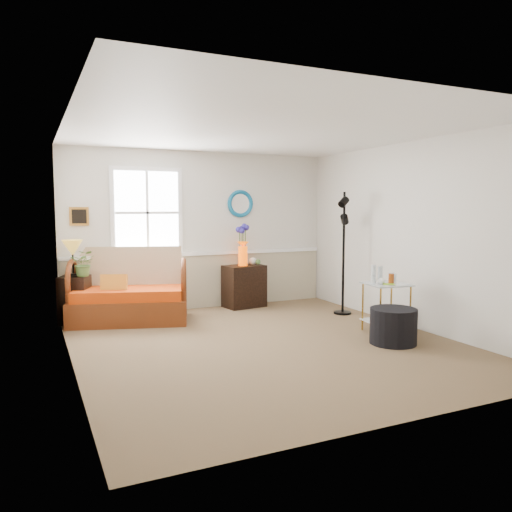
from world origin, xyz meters
name	(u,v)px	position (x,y,z in m)	size (l,w,h in m)	color
floor	(266,344)	(0.00, 0.00, 0.00)	(4.50, 5.00, 0.01)	brown
ceiling	(267,130)	(0.00, 0.00, 2.60)	(4.50, 5.00, 0.01)	white
walls	(266,239)	(0.00, 0.00, 1.30)	(4.51, 5.01, 2.60)	silver
wainscot	(202,281)	(0.00, 2.48, 0.45)	(4.46, 0.02, 0.90)	tan
chair_rail	(202,253)	(0.00, 2.47, 0.92)	(4.46, 0.04, 0.06)	white
window	(147,213)	(-0.90, 2.47, 1.60)	(1.14, 0.06, 1.44)	white
picture	(79,216)	(-1.92, 2.48, 1.55)	(0.28, 0.03, 0.28)	#CC8835
mirror	(240,204)	(0.70, 2.48, 1.75)	(0.47, 0.47, 0.07)	#0D78A7
loveseat	(129,285)	(-1.30, 1.94, 0.54)	(1.66, 0.94, 1.08)	brown
throw_pillow	(114,287)	(-1.53, 1.86, 0.54)	(0.37, 0.09, 0.37)	orange
lamp_stand	(75,300)	(-2.04, 2.19, 0.35)	(0.39, 0.39, 0.69)	black
table_lamp	(73,258)	(-2.05, 2.17, 0.95)	(0.29, 0.29, 0.53)	gold
potted_plant	(84,266)	(-1.91, 2.10, 0.84)	(0.34, 0.38, 0.30)	#4C7336
cabinet	(244,286)	(0.68, 2.26, 0.35)	(0.66, 0.43, 0.71)	black
flower_vase	(243,245)	(0.65, 2.24, 1.05)	(0.20, 0.20, 0.68)	#F95001
side_table	(386,308)	(1.71, -0.16, 0.34)	(0.53, 0.53, 0.67)	#B18528
tabletop_items	(383,274)	(1.69, -0.11, 0.79)	(0.38, 0.38, 0.23)	silver
floor_lamp	(343,253)	(1.88, 1.09, 0.96)	(0.28, 0.28, 1.93)	black
ottoman	(393,326)	(1.44, -0.64, 0.22)	(0.57, 0.57, 0.44)	black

